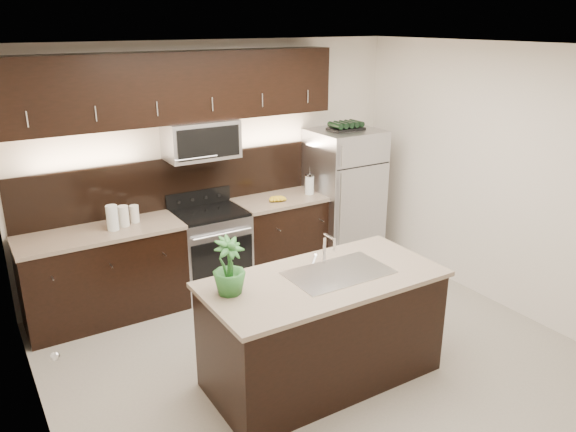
# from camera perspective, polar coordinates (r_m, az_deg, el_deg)

# --- Properties ---
(ground) EXTENTS (4.50, 4.50, 0.00)m
(ground) POSITION_cam_1_polar(r_m,az_deg,el_deg) (5.30, 2.63, -13.79)
(ground) COLOR gray
(ground) RESTS_ON ground
(room_walls) EXTENTS (4.52, 4.02, 2.71)m
(room_walls) POSITION_cam_1_polar(r_m,az_deg,el_deg) (4.51, 2.05, 3.90)
(room_walls) COLOR beige
(room_walls) RESTS_ON ground
(counter_run) EXTENTS (3.51, 0.65, 0.94)m
(counter_run) POSITION_cam_1_polar(r_m,az_deg,el_deg) (6.22, -9.59, -3.88)
(counter_run) COLOR black
(counter_run) RESTS_ON ground
(upper_fixtures) EXTENTS (3.49, 0.40, 1.66)m
(upper_fixtures) POSITION_cam_1_polar(r_m,az_deg,el_deg) (5.93, -10.81, 11.68)
(upper_fixtures) COLOR black
(upper_fixtures) RESTS_ON counter_run
(island) EXTENTS (1.96, 0.96, 0.94)m
(island) POSITION_cam_1_polar(r_m,az_deg,el_deg) (4.76, 3.51, -11.29)
(island) COLOR black
(island) RESTS_ON ground
(sink_faucet) EXTENTS (0.84, 0.50, 0.28)m
(sink_faucet) POSITION_cam_1_polar(r_m,az_deg,el_deg) (4.62, 5.10, -5.55)
(sink_faucet) COLOR silver
(sink_faucet) RESTS_ON island
(refrigerator) EXTENTS (0.80, 0.72, 1.65)m
(refrigerator) POSITION_cam_1_polar(r_m,az_deg,el_deg) (6.97, 5.66, 1.98)
(refrigerator) COLOR #B2B2B7
(refrigerator) RESTS_ON ground
(wine_rack) EXTENTS (0.41, 0.25, 0.10)m
(wine_rack) POSITION_cam_1_polar(r_m,az_deg,el_deg) (6.76, 5.91, 9.06)
(wine_rack) COLOR black
(wine_rack) RESTS_ON refrigerator
(plant) EXTENTS (0.31, 0.31, 0.44)m
(plant) POSITION_cam_1_polar(r_m,az_deg,el_deg) (4.21, -6.02, -5.11)
(plant) COLOR #265F26
(plant) RESTS_ON island
(canisters) EXTENTS (0.35, 0.21, 0.25)m
(canisters) POSITION_cam_1_polar(r_m,az_deg,el_deg) (5.80, -16.62, -0.03)
(canisters) COLOR silver
(canisters) RESTS_ON counter_run
(french_press) EXTENTS (0.11, 0.11, 0.32)m
(french_press) POSITION_cam_1_polar(r_m,az_deg,el_deg) (6.63, 2.19, 3.26)
(french_press) COLOR silver
(french_press) RESTS_ON counter_run
(bananas) EXTENTS (0.24, 0.21, 0.06)m
(bananas) POSITION_cam_1_polar(r_m,az_deg,el_deg) (6.37, -1.61, 1.75)
(bananas) COLOR gold
(bananas) RESTS_ON counter_run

